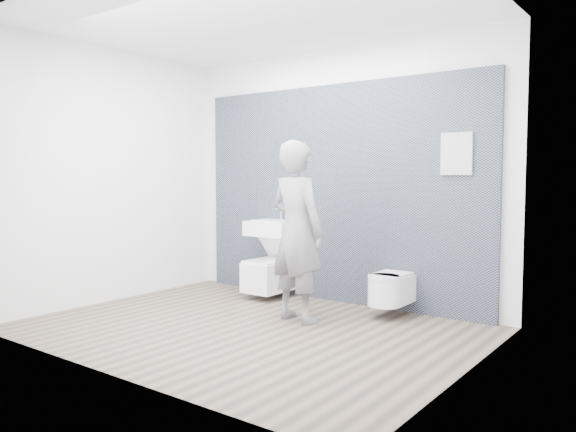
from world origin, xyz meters
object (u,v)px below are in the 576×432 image
Objects in this scene: toilet_square at (269,274)px; washbasin at (273,228)px; toilet_rounded at (389,289)px; visitor at (297,232)px.

washbasin is at bearing 90.00° from toilet_square.
washbasin is at bearing 177.59° from toilet_rounded.
visitor is at bearing -37.33° from toilet_square.
visitor reaches higher than toilet_rounded.
toilet_rounded is at bearing -124.33° from visitor.
visitor reaches higher than toilet_square.
washbasin is 1.14m from visitor.
visitor is at bearing -133.82° from toilet_rounded.
toilet_square is at bearing -179.68° from toilet_rounded.
toilet_rounded is 1.10m from visitor.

